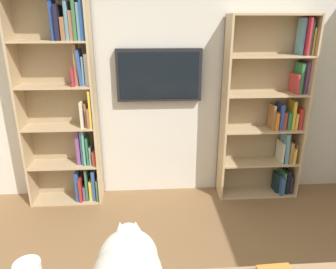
# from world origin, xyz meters

# --- Properties ---
(wall_back) EXTENTS (4.52, 0.06, 2.70)m
(wall_back) POSITION_xyz_m (0.00, -2.23, 1.35)
(wall_back) COLOR silver
(wall_back) RESTS_ON ground
(bookshelf_left) EXTENTS (0.89, 0.28, 2.00)m
(bookshelf_left) POSITION_xyz_m (-1.19, -2.07, 0.97)
(bookshelf_left) COLOR tan
(bookshelf_left) RESTS_ON ground
(bookshelf_right) EXTENTS (0.77, 0.28, 2.19)m
(bookshelf_right) POSITION_xyz_m (1.00, -2.06, 1.11)
(bookshelf_right) COLOR tan
(bookshelf_right) RESTS_ON ground
(wall_mounted_tv) EXTENTS (0.90, 0.07, 0.55)m
(wall_mounted_tv) POSITION_xyz_m (0.04, -2.15, 1.39)
(wall_mounted_tv) COLOR black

